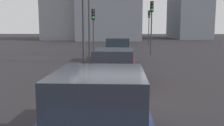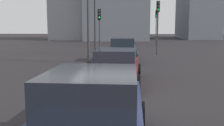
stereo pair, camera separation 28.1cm
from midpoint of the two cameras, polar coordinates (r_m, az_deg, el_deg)
ground_plane at (r=8.70m, az=1.36°, el=-8.20°), size 160.00×160.00×0.20m
car_teal_lead at (r=17.44m, az=2.91°, el=2.90°), size 4.26×1.98×1.60m
car_maroon_second at (r=10.55m, az=1.77°, el=-0.83°), size 4.40×2.12×1.44m
car_navy_third at (r=4.63m, az=-2.45°, el=-11.78°), size 4.22×1.97×1.60m
traffic_light_near_left at (r=32.65m, az=10.19°, el=9.39°), size 0.32×0.28×4.41m
traffic_light_near_right at (r=21.78m, az=-2.49°, el=9.22°), size 0.32×0.29×3.85m
traffic_light_far_left at (r=21.81m, az=10.65°, el=10.22°), size 0.32×0.29×4.48m
building_facade_left at (r=56.62m, az=18.75°, el=12.83°), size 15.01×6.21×14.89m
building_facade_center at (r=47.95m, az=1.53°, el=12.16°), size 12.78×11.01×11.51m
building_facade_right at (r=49.21m, az=-7.96°, el=10.50°), size 8.83×8.23×8.97m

